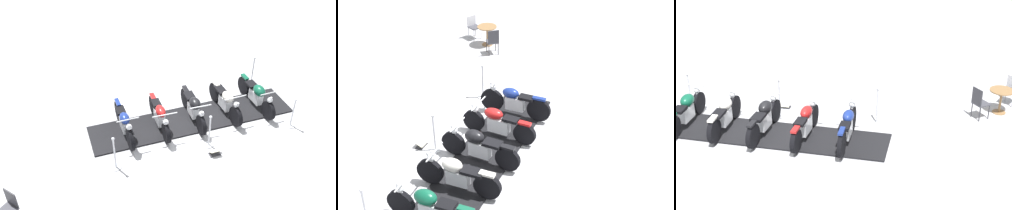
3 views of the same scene
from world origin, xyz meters
TOP-DOWN VIEW (x-y plane):
  - ground_plane at (0.00, 0.00)m, footprint 80.00×80.00m
  - display_platform at (0.00, 0.00)m, footprint 2.44×6.95m
  - motorcycle_navy at (0.38, -2.27)m, footprint 2.12×0.67m
  - motorcycle_maroon at (0.21, -1.14)m, footprint 2.14×0.78m
  - motorcycle_black at (0.04, 0.00)m, footprint 2.19×0.70m
  - motorcycle_cream at (-0.15, 1.14)m, footprint 2.13×0.77m
  - motorcycle_forest at (-0.31, 2.29)m, footprint 2.22×0.71m
  - stanchion_right_front at (1.73, -2.66)m, footprint 0.32×0.32m
  - stanchion_right_mid at (1.30, 0.20)m, footprint 0.32×0.32m
  - info_placard at (1.73, 0.27)m, footprint 0.27×0.36m
  - cafe_table at (3.72, -5.86)m, footprint 0.72×0.72m
  - cafe_chair_near_table at (3.11, -5.31)m, footprint 0.56×0.56m
  - cafe_chair_across_table at (4.51, -6.10)m, footprint 0.50×0.50m

SIDE VIEW (x-z plane):
  - ground_plane at x=0.00m, z-range 0.00..0.00m
  - display_platform at x=0.00m, z-range 0.00..0.05m
  - info_placard at x=1.73m, z-range -0.04..0.16m
  - stanchion_right_front at x=1.73m, z-range -0.19..0.95m
  - stanchion_right_mid at x=1.30m, z-range -0.19..0.95m
  - motorcycle_maroon at x=0.21m, z-range 0.04..0.96m
  - cafe_chair_across_table at x=4.51m, z-range 0.08..0.95m
  - motorcycle_cream at x=-0.15m, z-range 0.02..1.00m
  - motorcycle_forest at x=-0.31m, z-range 0.04..0.99m
  - motorcycle_navy at x=0.38m, z-range 0.01..1.03m
  - motorcycle_black at x=0.04m, z-range 0.05..1.01m
  - cafe_chair_near_table at x=3.11m, z-range 0.06..1.03m
  - cafe_table at x=3.72m, z-range 0.18..0.92m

